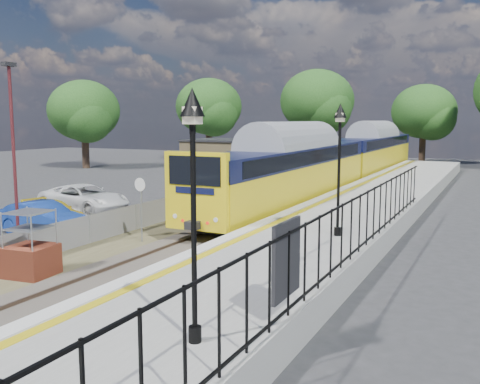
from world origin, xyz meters
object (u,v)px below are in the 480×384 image
Objects in this scene: car_yellow at (54,212)px; victorian_lamp_north at (340,139)px; victorian_lamp_south at (193,157)px; train at (342,156)px; brick_plinth at (30,245)px; speed_sign at (141,199)px; carpark_lamp at (13,146)px; car_blue at (43,218)px; car_white at (85,198)px.

victorian_lamp_north is at bearing -80.32° from car_yellow.
victorian_lamp_south is 10.00m from victorian_lamp_north.
train is 18.99× the size of brick_plinth.
victorian_lamp_north is 1.73× the size of speed_sign.
victorian_lamp_south reaches higher than speed_sign.
car_yellow is (-14.40, 10.73, -3.76)m from victorian_lamp_south.
train is at bearing 83.89° from brick_plinth.
brick_plinth is at bearing -96.11° from train.
speed_sign is at bearing -91.61° from car_yellow.
victorian_lamp_north is 11.80m from carpark_lamp.
victorian_lamp_north reaches higher than train.
brick_plinth is at bearing -126.05° from car_yellow.
brick_plinth is at bearing 155.60° from victorian_lamp_south.
victorian_lamp_north is 0.11× the size of train.
car_blue is at bearing -109.42° from train.
car_blue is 2.58m from car_yellow.
car_blue is (-4.90, -0.47, -1.08)m from speed_sign.
train is 7.78× the size of car_white.
brick_plinth is (-8.27, 3.75, -3.27)m from victorian_lamp_south.
speed_sign is 0.72× the size of car_yellow.
train reaches higher than car_white.
victorian_lamp_north is 0.88× the size of car_white.
carpark_lamp is (-5.76, -23.75, 1.65)m from train.
car_blue is at bearing -168.14° from speed_sign.
car_blue is (-12.90, 8.64, -3.59)m from victorian_lamp_south.
speed_sign is 6.72m from car_yellow.
speed_sign reaches higher than car_yellow.
victorian_lamp_south is at bearing -127.18° from car_white.
victorian_lamp_south is at bearing -122.05° from car_blue.
train reaches higher than brick_plinth.
victorian_lamp_south is 12.38m from speed_sign.
car_blue is 1.16× the size of car_yellow.
victorian_lamp_south and victorian_lamp_north have the same top height.
train is at bearing -12.59° from car_yellow.
carpark_lamp reaches higher than victorian_lamp_south.
car_yellow is at bearing 37.33° from car_blue.
victorian_lamp_north is 15.98m from car_white.
car_yellow is (-6.40, 1.63, -1.25)m from speed_sign.
car_white is (-7.02, 10.10, -0.30)m from brick_plinth.
car_blue reaches higher than car_yellow.
carpark_lamp is (-2.99, 2.14, 2.96)m from brick_plinth.
car_yellow is at bearing -159.11° from car_white.
train is (-5.50, 29.63, -1.96)m from victorian_lamp_south.
victorian_lamp_south is at bearing -42.33° from speed_sign.
car_yellow is (-8.90, -18.90, -1.80)m from train.
carpark_lamp reaches higher than brick_plinth.
train is at bearing -26.83° from car_white.
carpark_lamp is at bearing 152.39° from victorian_lamp_south.
speed_sign is at bearing -118.07° from car_white.
victorian_lamp_north is at bearing -82.13° from car_blue.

